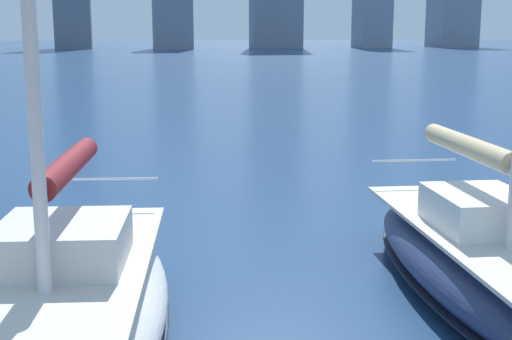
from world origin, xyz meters
TOP-DOWN VIEW (x-y plane):
  - sailboat_tan at (-3.91, -6.81)m, footprint 2.87×8.11m
  - sailboat_maroon at (2.22, -6.18)m, footprint 3.64×7.90m

SIDE VIEW (x-z plane):
  - sailboat_maroon at x=2.22m, z-range -5.31..6.60m
  - sailboat_tan at x=-3.91m, z-range -5.54..6.84m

